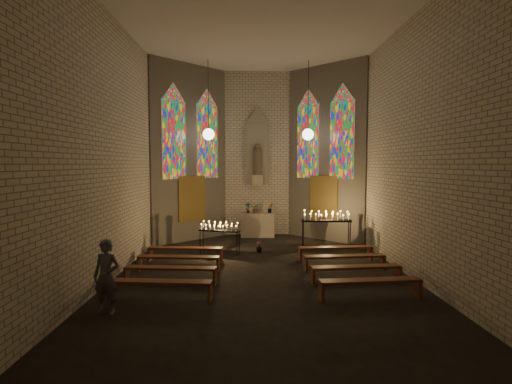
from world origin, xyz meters
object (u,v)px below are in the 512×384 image
(altar, at_px, (258,225))
(visitor, at_px, (106,276))
(aisle_flower_pot, at_px, (259,246))
(votive_stand_right, at_px, (326,218))
(votive_stand_left, at_px, (220,228))

(altar, distance_m, visitor, 9.22)
(altar, height_order, visitor, visitor)
(altar, relative_size, aisle_flower_pot, 3.66)
(altar, bearing_deg, votive_stand_right, -45.13)
(votive_stand_left, distance_m, votive_stand_right, 3.89)
(altar, height_order, votive_stand_right, votive_stand_right)
(visitor, bearing_deg, votive_stand_right, 59.13)
(votive_stand_right, relative_size, visitor, 1.18)
(votive_stand_left, relative_size, votive_stand_right, 0.80)
(aisle_flower_pot, relative_size, votive_stand_left, 0.26)
(aisle_flower_pot, height_order, visitor, visitor)
(altar, relative_size, votive_stand_left, 0.97)
(altar, bearing_deg, votive_stand_left, -112.80)
(altar, height_order, votive_stand_left, votive_stand_left)
(aisle_flower_pot, height_order, votive_stand_right, votive_stand_right)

